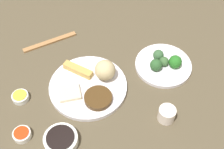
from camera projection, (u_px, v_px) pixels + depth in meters
The scene contains 19 objects.
tabletop at pixel (91, 90), 1.09m from camera, with size 2.20×2.20×0.02m, color brown.
main_plate at pixel (88, 87), 1.07m from camera, with size 0.28×0.28×0.02m, color white.
rice_scoop at pixel (105, 70), 1.06m from camera, with size 0.08×0.08×0.08m, color tan.
spring_roll at pixel (78, 70), 1.10m from camera, with size 0.12×0.03×0.02m, color tan.
crab_rangoon_wonton at pixel (70, 93), 1.04m from camera, with size 0.07×0.07×0.01m, color beige.
stir_fry_heap at pixel (98, 98), 1.02m from camera, with size 0.10×0.10×0.02m, color #462E14.
broccoli_plate at pixel (163, 65), 1.14m from camera, with size 0.21×0.21×0.01m, color white.
broccoli_floret_0 at pixel (158, 55), 1.13m from camera, with size 0.04×0.04×0.04m, color #365E37.
broccoli_floret_1 at pixel (156, 65), 1.10m from camera, with size 0.05×0.05×0.05m, color #2C572B.
broccoli_floret_2 at pixel (164, 61), 1.12m from camera, with size 0.04×0.04×0.04m, color #396033.
broccoli_floret_3 at pixel (175, 62), 1.11m from camera, with size 0.05×0.05×0.05m, color #256C21.
soy_sauce_bowl at pixel (61, 140), 0.93m from camera, with size 0.11×0.11×0.03m, color white.
soy_sauce_bowl_liquid at pixel (60, 137), 0.92m from camera, with size 0.09×0.09×0.00m, color black.
sauce_ramekin_sweet_and_sour at pixel (22, 135), 0.95m from camera, with size 0.06×0.06×0.02m, color white.
sauce_ramekin_sweet_and_sour_liquid at pixel (21, 133), 0.94m from camera, with size 0.05×0.05×0.00m, color red.
sauce_ramekin_hot_mustard at pixel (20, 97), 1.04m from camera, with size 0.06×0.06×0.02m, color white.
sauce_ramekin_hot_mustard_liquid at pixel (20, 95), 1.03m from camera, with size 0.05×0.05×0.00m, color gold.
teacup at pixel (167, 114), 0.98m from camera, with size 0.06×0.06×0.05m, color white.
chopsticks_pair at pixel (50, 42), 1.22m from camera, with size 0.22×0.02×0.01m, color #A47344.
Camera 1 is at (0.60, -0.22, 0.90)m, focal length 47.78 mm.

